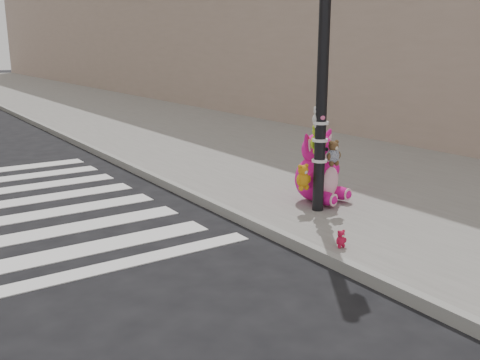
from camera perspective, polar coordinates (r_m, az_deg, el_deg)
ground at (r=5.26m, az=-0.00°, el=-14.25°), size 120.00×120.00×0.00m
sidewalk_near at (r=15.97m, az=-5.17°, el=5.26°), size 7.00×80.00×0.14m
curb_edge at (r=14.65m, az=-17.09°, el=3.90°), size 0.12×80.00×0.15m
signal_pole at (r=7.73m, az=8.66°, el=8.44°), size 0.68×0.50×4.00m
pink_bunny at (r=8.37m, az=8.38°, el=0.83°), size 0.86×0.96×1.13m
red_teddy at (r=6.57m, az=10.71°, el=-6.18°), size 0.16×0.12×0.22m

